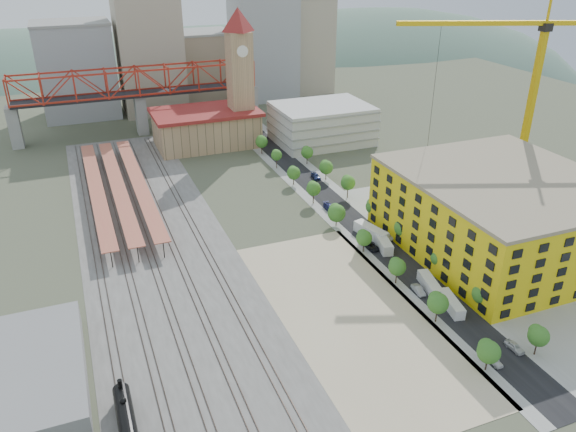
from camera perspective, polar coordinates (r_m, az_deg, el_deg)
name	(u,v)px	position (r m, az deg, el deg)	size (l,w,h in m)	color
ground	(307,241)	(141.69, 1.97, -2.57)	(400.00, 400.00, 0.00)	#474C38
ballast_strip	(152,235)	(148.44, -13.66, -1.93)	(36.00, 165.00, 0.06)	#605E59
dirt_lot	(351,314)	(116.27, 6.39, -9.85)	(28.00, 67.00, 0.06)	tan
street_asphalt	(338,207)	(159.91, 5.10, 0.87)	(12.00, 170.00, 0.06)	black
sidewalk_west	(320,211)	(157.71, 3.31, 0.55)	(3.00, 170.00, 0.04)	gray
sidewalk_east	(355,205)	(162.27, 6.85, 1.17)	(3.00, 170.00, 0.04)	gray
construction_pad	(505,245)	(149.91, 21.17, -2.76)	(50.00, 90.00, 0.06)	gray
rail_tracks	(145,236)	(148.22, -14.35, -2.00)	(26.56, 160.00, 0.18)	#382B23
platform_canopies	(118,185)	(171.35, -16.93, 3.02)	(16.00, 80.00, 4.12)	#B26044
station_hall	(206,127)	(209.99, -8.31, 8.89)	(38.00, 24.00, 13.10)	tan
clock_tower	(240,65)	(206.01, -4.94, 15.05)	(12.00, 12.00, 52.00)	tan
parking_garage	(322,123)	(211.88, 3.45, 9.36)	(34.00, 26.00, 14.00)	silver
truss_bridge	(138,85)	(225.53, -15.02, 12.70)	(94.00, 9.60, 25.60)	gray
construction_building	(502,213)	(143.95, 20.87, 0.28)	(44.60, 50.60, 18.80)	yellow
warehouse	(16,378)	(107.46, -25.92, -14.63)	(22.00, 32.00, 5.00)	gray
street_trees	(354,222)	(151.99, 6.77, -0.64)	(15.40, 124.40, 8.00)	#39691F
skyline	(198,53)	(266.26, -9.13, 16.07)	(133.00, 46.00, 60.00)	#9EA0A3
distant_hills	(221,166)	(412.95, -6.81, 5.03)	(647.00, 264.00, 227.00)	#4C6B59
tower_crane	(523,75)	(169.79, 22.79, 13.04)	(50.75, 20.50, 57.09)	gold
site_trailer_a	(451,304)	(121.16, 16.25, -8.56)	(2.27, 8.62, 2.36)	silver
site_trailer_b	(430,285)	(126.05, 14.21, -6.78)	(2.36, 8.98, 2.46)	silver
site_trailer_c	(383,243)	(140.19, 9.58, -2.68)	(2.52, 9.58, 2.62)	silver
site_trailer_d	(371,232)	(144.50, 8.43, -1.62)	(2.73, 10.39, 2.84)	silver
car_0	(494,360)	(109.94, 20.20, -13.61)	(1.54, 3.82, 1.30)	silver
car_1	(418,290)	(124.61, 13.11, -7.35)	(1.51, 4.32, 1.42)	#939398
car_2	(371,246)	(139.39, 8.42, -3.05)	(2.35, 5.09, 1.42)	black
car_3	(330,208)	(157.81, 4.25, 0.85)	(2.23, 5.49, 1.59)	navy
car_4	(515,347)	(114.30, 22.03, -12.23)	(1.66, 4.12, 1.40)	silver
car_5	(385,236)	(144.62, 9.85, -1.98)	(1.70, 4.86, 1.60)	#A3A3A8
car_6	(384,235)	(145.15, 9.72, -1.89)	(2.43, 5.27, 1.47)	black
car_7	(316,176)	(179.09, 2.84, 4.05)	(2.14, 5.28, 1.53)	navy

